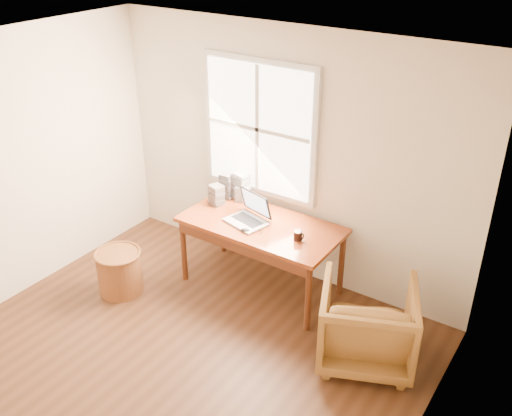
{
  "coord_description": "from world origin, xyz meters",
  "views": [
    {
      "loc": [
        2.69,
        -2.3,
        3.51
      ],
      "look_at": [
        0.04,
        1.65,
        1.0
      ],
      "focal_mm": 40.0,
      "sensor_mm": 36.0,
      "label": 1
    }
  ],
  "objects_px": {
    "armchair": "(367,324)",
    "laptop": "(246,209)",
    "desk": "(261,225)",
    "wicker_stool": "(120,272)",
    "coffee_mug": "(298,235)",
    "cd_stack_a": "(241,186)"
  },
  "relations": [
    {
      "from": "desk",
      "to": "wicker_stool",
      "type": "relative_size",
      "value": 3.59
    },
    {
      "from": "armchair",
      "to": "laptop",
      "type": "distance_m",
      "value": 1.59
    },
    {
      "from": "desk",
      "to": "wicker_stool",
      "type": "bearing_deg",
      "value": -143.12
    },
    {
      "from": "armchair",
      "to": "coffee_mug",
      "type": "relative_size",
      "value": 8.79
    },
    {
      "from": "laptop",
      "to": "coffee_mug",
      "type": "bearing_deg",
      "value": 15.48
    },
    {
      "from": "desk",
      "to": "cd_stack_a",
      "type": "relative_size",
      "value": 5.34
    },
    {
      "from": "armchair",
      "to": "laptop",
      "type": "relative_size",
      "value": 1.81
    },
    {
      "from": "desk",
      "to": "wicker_stool",
      "type": "height_order",
      "value": "desk"
    },
    {
      "from": "cd_stack_a",
      "to": "wicker_stool",
      "type": "bearing_deg",
      "value": -120.08
    },
    {
      "from": "laptop",
      "to": "cd_stack_a",
      "type": "bearing_deg",
      "value": 143.91
    },
    {
      "from": "desk",
      "to": "coffee_mug",
      "type": "relative_size",
      "value": 17.31
    },
    {
      "from": "wicker_stool",
      "to": "coffee_mug",
      "type": "relative_size",
      "value": 4.82
    },
    {
      "from": "desk",
      "to": "wicker_stool",
      "type": "xyz_separation_m",
      "value": [
        -1.15,
        -0.87,
        -0.51
      ]
    },
    {
      "from": "armchair",
      "to": "wicker_stool",
      "type": "relative_size",
      "value": 1.82
    },
    {
      "from": "desk",
      "to": "coffee_mug",
      "type": "xyz_separation_m",
      "value": [
        0.46,
        -0.07,
        0.07
      ]
    },
    {
      "from": "armchair",
      "to": "wicker_stool",
      "type": "distance_m",
      "value": 2.54
    },
    {
      "from": "cd_stack_a",
      "to": "laptop",
      "type": "bearing_deg",
      "value": -50.4
    },
    {
      "from": "wicker_stool",
      "to": "coffee_mug",
      "type": "bearing_deg",
      "value": 26.24
    },
    {
      "from": "coffee_mug",
      "to": "cd_stack_a",
      "type": "height_order",
      "value": "cd_stack_a"
    },
    {
      "from": "wicker_stool",
      "to": "armchair",
      "type": "bearing_deg",
      "value": 10.86
    },
    {
      "from": "coffee_mug",
      "to": "desk",
      "type": "bearing_deg",
      "value": 164.48
    },
    {
      "from": "coffee_mug",
      "to": "cd_stack_a",
      "type": "xyz_separation_m",
      "value": [
        -0.92,
        0.4,
        0.1
      ]
    }
  ]
}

